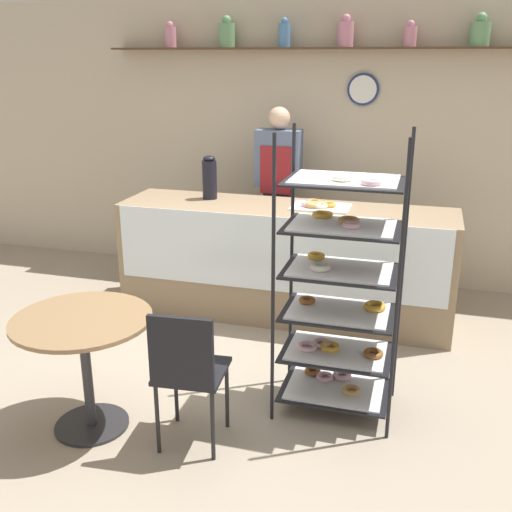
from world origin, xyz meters
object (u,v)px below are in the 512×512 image
(cafe_chair, at_px, (187,366))
(coffee_carafe, at_px, (210,178))
(person_worker, at_px, (278,192))
(cafe_table, at_px, (84,345))
(pastry_rack, at_px, (339,292))
(donut_tray_counter, at_px, (319,205))

(cafe_chair, distance_m, coffee_carafe, 2.28)
(person_worker, distance_m, cafe_table, 2.67)
(pastry_rack, relative_size, person_worker, 1.03)
(person_worker, relative_size, cafe_chair, 1.99)
(person_worker, xyz_separation_m, cafe_table, (-0.52, -2.59, -0.39))
(person_worker, distance_m, coffee_carafe, 0.74)
(pastry_rack, height_order, coffee_carafe, pastry_rack)
(person_worker, height_order, cafe_chair, person_worker)
(person_worker, xyz_separation_m, cafe_chair, (0.14, -2.63, -0.42))
(cafe_chair, bearing_deg, person_worker, -91.52)
(person_worker, xyz_separation_m, coffee_carafe, (-0.49, -0.52, 0.21))
(pastry_rack, bearing_deg, person_worker, 113.92)
(cafe_chair, xyz_separation_m, coffee_carafe, (-0.63, 2.10, 0.62))
(cafe_table, relative_size, cafe_chair, 0.94)
(cafe_chair, bearing_deg, donut_tray_counter, -104.29)
(donut_tray_counter, bearing_deg, pastry_rack, -74.52)
(pastry_rack, relative_size, donut_tray_counter, 3.71)
(pastry_rack, distance_m, cafe_chair, 1.02)
(cafe_chair, bearing_deg, cafe_table, -7.34)
(person_worker, distance_m, donut_tray_counter, 0.76)
(pastry_rack, xyz_separation_m, person_worker, (-0.87, 1.97, 0.14))
(person_worker, distance_m, cafe_chair, 2.66)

